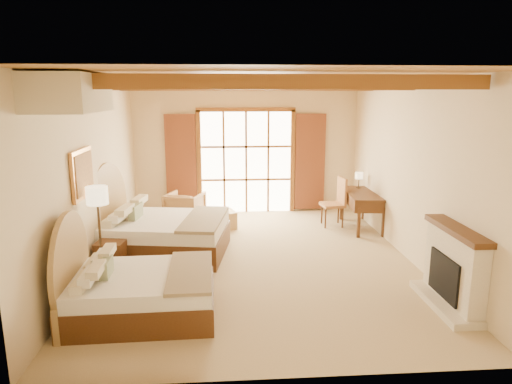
{
  "coord_description": "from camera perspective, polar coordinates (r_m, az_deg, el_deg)",
  "views": [
    {
      "loc": [
        -0.57,
        -7.75,
        2.95
      ],
      "look_at": [
        0.01,
        0.2,
        1.21
      ],
      "focal_mm": 32.0,
      "sensor_mm": 36.0,
      "label": 1
    }
  ],
  "objects": [
    {
      "name": "floor",
      "position": [
        8.31,
        0.03,
        -8.49
      ],
      "size": [
        7.0,
        7.0,
        0.0
      ],
      "primitive_type": "plane",
      "color": "tan",
      "rests_on": "ground"
    },
    {
      "name": "wall_back",
      "position": [
        11.35,
        -1.26,
        5.46
      ],
      "size": [
        5.5,
        0.0,
        5.5
      ],
      "primitive_type": "plane",
      "rotation": [
        1.57,
        0.0,
        0.0
      ],
      "color": "beige",
      "rests_on": "ground"
    },
    {
      "name": "wall_left",
      "position": [
        8.17,
        -19.61,
        2.06
      ],
      "size": [
        0.0,
        7.0,
        7.0
      ],
      "primitive_type": "plane",
      "rotation": [
        1.57,
        0.0,
        1.57
      ],
      "color": "beige",
      "rests_on": "ground"
    },
    {
      "name": "wall_right",
      "position": [
        8.54,
        18.79,
        2.54
      ],
      "size": [
        0.0,
        7.0,
        7.0
      ],
      "primitive_type": "plane",
      "rotation": [
        1.57,
        0.0,
        -1.57
      ],
      "color": "beige",
      "rests_on": "ground"
    },
    {
      "name": "ceiling",
      "position": [
        7.77,
        0.03,
        14.13
      ],
      "size": [
        7.0,
        7.0,
        0.0
      ],
      "primitive_type": "plane",
      "rotation": [
        3.14,
        0.0,
        0.0
      ],
      "color": "#B9843F",
      "rests_on": "ground"
    },
    {
      "name": "ceiling_beams",
      "position": [
        7.77,
        0.03,
        13.25
      ],
      "size": [
        5.39,
        4.6,
        0.18
      ],
      "primitive_type": null,
      "color": "brown",
      "rests_on": "ceiling"
    },
    {
      "name": "french_doors",
      "position": [
        11.33,
        -1.24,
        3.67
      ],
      "size": [
        3.95,
        0.08,
        2.6
      ],
      "color": "white",
      "rests_on": "ground"
    },
    {
      "name": "fireplace",
      "position": [
        7.0,
        23.34,
        -9.16
      ],
      "size": [
        0.46,
        1.4,
        1.16
      ],
      "color": "beige",
      "rests_on": "ground"
    },
    {
      "name": "painting",
      "position": [
        7.42,
        -20.85,
        2.17
      ],
      "size": [
        0.06,
        0.95,
        0.75
      ],
      "color": "#C28342",
      "rests_on": "wall_left"
    },
    {
      "name": "canopy_valance",
      "position": [
        6.04,
        -22.3,
        11.38
      ],
      "size": [
        0.7,
        1.4,
        0.45
      ],
      "primitive_type": "cube",
      "color": "beige",
      "rests_on": "ceiling"
    },
    {
      "name": "bed_near",
      "position": [
        6.48,
        -15.34,
        -11.5
      ],
      "size": [
        1.96,
        1.51,
        1.27
      ],
      "rotation": [
        0.0,
        0.0,
        0.03
      ],
      "color": "#4E2D14",
      "rests_on": "floor"
    },
    {
      "name": "bed_far",
      "position": [
        8.68,
        -12.52,
        -4.76
      ],
      "size": [
        2.49,
        2.02,
        1.48
      ],
      "rotation": [
        0.0,
        0.0,
        -0.15
      ],
      "color": "#4E2D14",
      "rests_on": "floor"
    },
    {
      "name": "nightstand",
      "position": [
        8.04,
        -17.57,
        -7.73
      ],
      "size": [
        0.5,
        0.5,
        0.55
      ],
      "primitive_type": "cube",
      "rotation": [
        0.0,
        0.0,
        -0.1
      ],
      "color": "#4E2D14",
      "rests_on": "floor"
    },
    {
      "name": "floor_lamp",
      "position": [
        7.39,
        -19.21,
        -1.14
      ],
      "size": [
        0.33,
        0.33,
        1.56
      ],
      "color": "#372A1A",
      "rests_on": "floor"
    },
    {
      "name": "armchair",
      "position": [
        10.61,
        -8.87,
        -1.97
      ],
      "size": [
        0.98,
        1.0,
        0.72
      ],
      "primitive_type": "imported",
      "rotation": [
        0.0,
        0.0,
        -3.46
      ],
      "color": "#9F7241",
      "rests_on": "floor"
    },
    {
      "name": "ottoman",
      "position": [
        10.19,
        -4.18,
        -3.44
      ],
      "size": [
        0.65,
        0.65,
        0.38
      ],
      "primitive_type": "cube",
      "rotation": [
        0.0,
        0.0,
        0.28
      ],
      "color": "#A58850",
      "rests_on": "floor"
    },
    {
      "name": "desk",
      "position": [
        10.38,
        13.05,
        -2.08
      ],
      "size": [
        0.75,
        1.53,
        0.8
      ],
      "rotation": [
        0.0,
        0.0,
        -0.08
      ],
      "color": "#4E2D14",
      "rests_on": "floor"
    },
    {
      "name": "desk_chair",
      "position": [
        10.44,
        9.65,
        -2.34
      ],
      "size": [
        0.54,
        0.53,
        1.1
      ],
      "rotation": [
        0.0,
        0.0,
        0.11
      ],
      "color": "#A67949",
      "rests_on": "floor"
    },
    {
      "name": "desk_lamp",
      "position": [
        10.73,
        12.76,
        1.94
      ],
      "size": [
        0.18,
        0.18,
        0.36
      ],
      "color": "#372A1A",
      "rests_on": "desk"
    }
  ]
}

